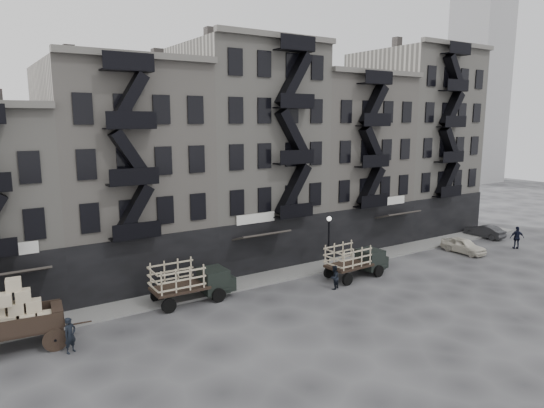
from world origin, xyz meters
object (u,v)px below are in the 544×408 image
horse (6,328)px  policeman (517,238)px  car_east (463,245)px  stake_truck_west (191,279)px  pedestrian_west (70,335)px  stake_truck_east (356,258)px  pedestrian_mid (334,277)px  car_far (485,231)px  wagon (16,311)px

horse → policeman: size_ratio=0.92×
car_east → stake_truck_west: bearing=173.0°
stake_truck_west → car_east: 24.42m
car_east → pedestrian_west: (-32.06, -0.69, 0.25)m
stake_truck_east → pedestrian_mid: (-2.99, -1.09, -0.63)m
policeman → pedestrian_mid: bearing=35.2°
stake_truck_east → policeman: (17.36, -2.02, -0.44)m
pedestrian_mid → car_east: bearing=161.9°
horse → stake_truck_west: 10.33m
car_far → wagon: bearing=0.1°
horse → car_far: 41.19m
pedestrian_mid → pedestrian_west: bearing=-21.6°
pedestrian_west → policeman: (37.21, -1.05, 0.10)m
pedestrian_mid → stake_truck_east: bearing=178.8°
stake_truck_east → car_east: (12.21, -0.27, -0.79)m
wagon → policeman: bearing=2.5°
horse → car_far: (41.19, 0.00, -0.16)m
policeman → stake_truck_west: bearing=29.9°
car_far → horse: bearing=-1.7°
car_east → car_far: size_ratio=1.03×
stake_truck_west → pedestrian_west: bearing=-157.6°
stake_truck_east → car_east: 12.24m
stake_truck_west → policeman: stake_truck_west is taller
stake_truck_east → car_far: size_ratio=1.36×
wagon → horse: bearing=115.4°
horse → pedestrian_west: (2.54, -3.03, 0.13)m
policeman → wagon: bearing=33.7°
horse → policeman: (39.75, -4.09, 0.23)m
wagon → car_far: 40.81m
wagon → pedestrian_west: wagon is taller
car_far → pedestrian_mid: pedestrian_mid is taller
pedestrian_west → pedestrian_mid: 16.86m
policeman → pedestrian_west: bearing=36.2°
wagon → pedestrian_west: size_ratio=2.45×
pedestrian_mid → car_far: bearing=167.0°
horse → wagon: bearing=-172.8°
horse → pedestrian_west: 3.96m
stake_truck_west → policeman: (29.45, -4.08, -0.50)m
car_far → policeman: (-1.44, -4.09, 0.39)m
car_far → pedestrian_mid: size_ratio=2.30×
car_east → car_far: car_east is taller
car_far → pedestrian_mid: bearing=6.5°
wagon → stake_truck_east: 21.99m
wagon → car_east: bearing=4.8°
car_far → pedestrian_mid: 22.02m
horse → pedestrian_mid: size_ratio=1.13×
wagon → pedestrian_mid: bearing=0.9°
pedestrian_west → pedestrian_mid: bearing=-31.0°
car_east → pedestrian_mid: bearing=-178.4°
stake_truck_west → horse: bearing=-179.0°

